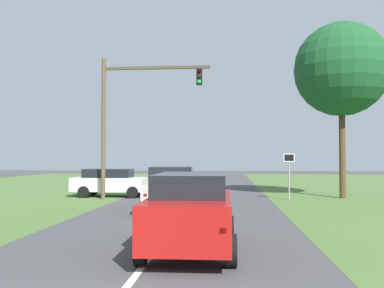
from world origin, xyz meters
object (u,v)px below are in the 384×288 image
keep_moving_sign (289,169)px  crossing_suv_far (111,182)px  oak_tree_right (341,70)px  red_suv_near (191,210)px  pickup_truck_lead (172,188)px  traffic_light (129,108)px

keep_moving_sign → crossing_suv_far: (-10.41, 1.30, -0.83)m
oak_tree_right → red_suv_near: bearing=-117.4°
pickup_truck_lead → crossing_suv_far: size_ratio=1.12×
keep_moving_sign → oak_tree_right: (3.25, 1.38, 5.78)m
traffic_light → keep_moving_sign: traffic_light is taller
crossing_suv_far → oak_tree_right: bearing=0.3°
crossing_suv_far → pickup_truck_lead: bearing=-55.1°
pickup_truck_lead → keep_moving_sign: bearing=41.4°
red_suv_near → pickup_truck_lead: size_ratio=0.89×
pickup_truck_lead → traffic_light: traffic_light is taller
red_suv_near → oak_tree_right: (7.59, 14.65, 6.47)m
red_suv_near → oak_tree_right: size_ratio=0.46×
traffic_light → red_suv_near: bearing=-70.4°
crossing_suv_far → red_suv_near: bearing=-67.4°
keep_moving_sign → oak_tree_right: bearing=23.0°
traffic_light → keep_moving_sign: bearing=2.5°
pickup_truck_lead → traffic_light: (-3.05, 4.80, 4.18)m
pickup_truck_lead → oak_tree_right: bearing=35.7°
red_suv_near → traffic_light: traffic_light is taller
keep_moving_sign → traffic_light: bearing=-177.5°
oak_tree_right → keep_moving_sign: bearing=-157.0°
keep_moving_sign → crossing_suv_far: bearing=172.9°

